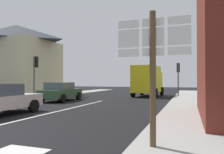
% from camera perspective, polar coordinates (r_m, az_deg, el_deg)
% --- Properties ---
extents(ground_plane, '(80.00, 80.00, 0.00)m').
position_cam_1_polar(ground_plane, '(15.84, -5.18, -6.76)').
color(ground_plane, black).
extents(sidewalk_right, '(2.53, 44.00, 0.14)m').
position_cam_1_polar(sidewalk_right, '(12.46, 19.05, -8.00)').
color(sidewalk_right, '#9E9B96').
rests_on(sidewalk_right, ground).
extents(lane_centre_stripe, '(0.16, 12.00, 0.01)m').
position_cam_1_polar(lane_centre_stripe, '(12.34, -12.95, -8.40)').
color(lane_centre_stripe, silver).
rests_on(lane_centre_stripe, ground).
extents(clapboard_house_left, '(8.69, 7.87, 7.93)m').
position_cam_1_polar(clapboard_house_left, '(27.46, -23.42, 4.17)').
color(clapboard_house_left, beige).
rests_on(clapboard_house_left, ground).
extents(sedan_far, '(2.17, 4.30, 1.47)m').
position_cam_1_polar(sedan_far, '(17.98, -13.02, -3.61)').
color(sedan_far, '#2D5133').
rests_on(sedan_far, ground).
extents(delivery_truck, '(2.73, 5.12, 3.05)m').
position_cam_1_polar(delivery_truck, '(22.74, 9.16, -0.80)').
color(delivery_truck, yellow).
rests_on(delivery_truck, ground).
extents(route_sign_post, '(1.66, 0.14, 3.20)m').
position_cam_1_polar(route_sign_post, '(5.13, 10.46, 3.35)').
color(route_sign_post, brown).
rests_on(route_sign_post, ground).
extents(traffic_light_near_left, '(0.30, 0.49, 3.60)m').
position_cam_1_polar(traffic_light_near_left, '(19.38, -19.13, 2.25)').
color(traffic_light_near_left, '#47474C').
rests_on(traffic_light_near_left, ground).
extents(traffic_light_far_right, '(0.30, 0.49, 3.34)m').
position_cam_1_polar(traffic_light_far_right, '(22.90, 16.66, 1.28)').
color(traffic_light_far_right, '#47474C').
rests_on(traffic_light_far_right, ground).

